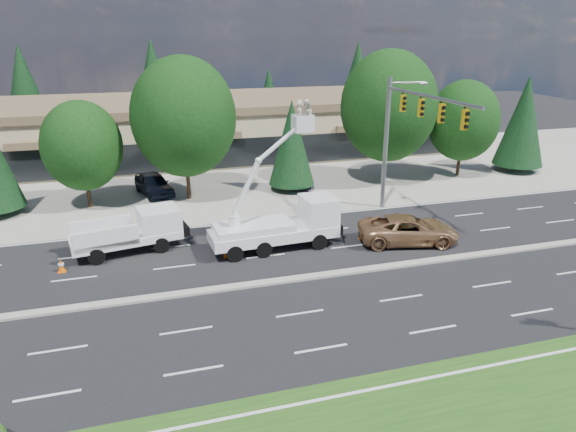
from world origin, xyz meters
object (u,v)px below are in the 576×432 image
object	(u,v)px
signal_mast	(403,127)
minivan	(408,230)
utility_pickup	(134,235)
bucket_truck	(284,219)

from	to	relation	value
signal_mast	minivan	world-z (taller)	signal_mast
signal_mast	minivan	size ratio (longest dim) A/B	1.74
utility_pickup	minivan	world-z (taller)	utility_pickup
bucket_truck	minivan	distance (m)	7.42
signal_mast	bucket_truck	size ratio (longest dim) A/B	1.21
utility_pickup	bucket_truck	world-z (taller)	bucket_truck
signal_mast	utility_pickup	size ratio (longest dim) A/B	1.61
utility_pickup	bucket_truck	size ratio (longest dim) A/B	0.75
signal_mast	bucket_truck	bearing A→B (deg)	-162.07
signal_mast	minivan	xyz separation A→B (m)	(-1.45, -4.24, -5.25)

